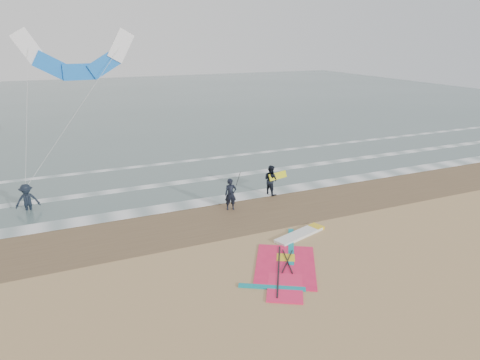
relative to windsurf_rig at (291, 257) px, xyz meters
name	(u,v)px	position (x,y,z in m)	size (l,w,h in m)	color
ground	(316,264)	(0.62, -0.90, -0.04)	(120.00, 120.00, 0.00)	tan
sea_water	(122,103)	(0.62, 47.10, -0.03)	(120.00, 80.00, 0.02)	#47605E
wet_sand_band	(252,211)	(0.62, 5.10, -0.03)	(120.00, 5.00, 0.01)	brown
foam_waterline	(221,185)	(0.62, 9.54, -0.01)	(120.00, 9.15, 0.02)	white
windsurf_rig	(291,257)	(0.00, 0.00, 0.00)	(5.76, 5.45, 0.14)	white
person_standing	(231,194)	(-0.30, 5.80, 0.81)	(0.62, 0.41, 1.70)	black
person_walking	(271,180)	(2.69, 7.00, 0.84)	(0.85, 0.66, 1.75)	black
person_wading	(26,195)	(-10.11, 9.88, 0.88)	(1.18, 0.68, 1.83)	black
held_pole	(236,186)	(0.00, 5.80, 1.21)	(0.17, 0.86, 1.82)	black
carried_kiteboard	(278,176)	(3.09, 6.90, 1.07)	(1.30, 0.51, 0.39)	yellow
surf_kite	(78,59)	(-6.60, 13.57, 7.43)	(6.88, 3.84, 7.98)	white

